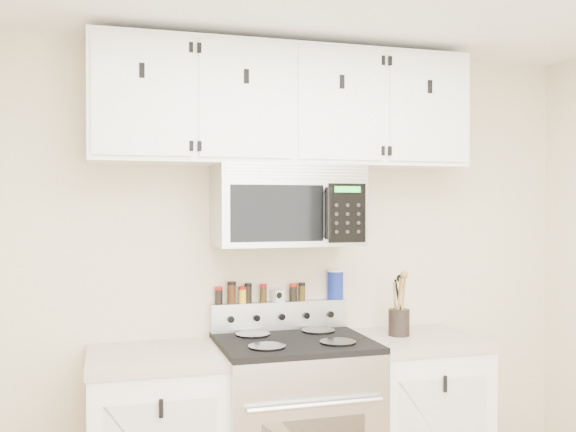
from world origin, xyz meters
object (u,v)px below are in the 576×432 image
object	(u,v)px
range	(294,430)
salt_canister	(335,284)
microwave	(287,205)
utensil_crock	(399,320)

from	to	relation	value
range	salt_canister	distance (m)	0.82
microwave	range	bearing A→B (deg)	-90.23
range	microwave	xyz separation A→B (m)	(0.00, 0.13, 1.14)
range	microwave	size ratio (longest dim) A/B	1.45
utensil_crock	salt_canister	world-z (taller)	salt_canister
utensil_crock	salt_canister	distance (m)	0.40
microwave	utensil_crock	world-z (taller)	microwave
range	salt_canister	bearing A→B (deg)	40.73
microwave	utensil_crock	xyz separation A→B (m)	(0.62, -0.06, -0.63)
salt_canister	microwave	bearing A→B (deg)	-154.58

